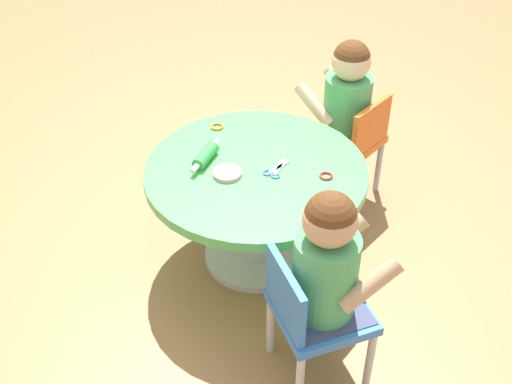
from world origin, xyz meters
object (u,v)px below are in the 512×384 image
object	(u,v)px
child_chair_left	(312,312)
child_chair_right	(350,141)
craft_table	(256,191)
craft_scissors	(275,171)
rolling_pin	(205,156)
seated_child_left	(328,260)
seated_child_right	(347,95)

from	to	relation	value
child_chair_left	child_chair_right	size ratio (longest dim) A/B	1.00
child_chair_left	craft_table	bearing A→B (deg)	16.48
child_chair_left	craft_scissors	world-z (taller)	child_chair_left
child_chair_right	rolling_pin	bearing A→B (deg)	120.97
seated_child_left	child_chair_right	bearing A→B (deg)	-12.61
child_chair_right	seated_child_right	distance (m)	0.23
child_chair_right	craft_scissors	distance (m)	0.61
seated_child_left	craft_table	bearing A→B (deg)	20.18
child_chair_right	rolling_pin	world-z (taller)	child_chair_right
seated_child_right	rolling_pin	world-z (taller)	seated_child_right
craft_table	rolling_pin	size ratio (longest dim) A/B	3.97
craft_scissors	rolling_pin	bearing A→B (deg)	74.26
child_chair_right	craft_scissors	bearing A→B (deg)	141.31
craft_scissors	child_chair_right	bearing A→B (deg)	-38.69
child_chair_left	seated_child_left	bearing A→B (deg)	-70.30
seated_child_left	seated_child_right	size ratio (longest dim) A/B	1.00
craft_table	seated_child_left	bearing A→B (deg)	-159.82
craft_table	child_chair_right	distance (m)	0.62
rolling_pin	craft_scissors	bearing A→B (deg)	-105.74
seated_child_right	craft_scissors	distance (m)	0.59
child_chair_right	craft_scissors	size ratio (longest dim) A/B	3.82
child_chair_left	seated_child_left	size ratio (longest dim) A/B	1.05
seated_child_left	craft_scissors	bearing A→B (deg)	14.20
child_chair_left	rolling_pin	distance (m)	0.77
seated_child_left	craft_scissors	size ratio (longest dim) A/B	3.63
rolling_pin	seated_child_left	bearing A→B (deg)	-146.95
child_chair_left	seated_child_right	world-z (taller)	seated_child_right
child_chair_right	craft_scissors	world-z (taller)	child_chair_right
craft_table	child_chair_right	xyz separation A→B (m)	(0.43, -0.44, -0.05)
seated_child_right	craft_scissors	size ratio (longest dim) A/B	3.63
craft_table	rolling_pin	distance (m)	0.25
seated_child_right	craft_table	bearing A→B (deg)	138.35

